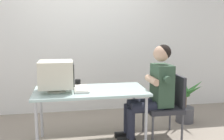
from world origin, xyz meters
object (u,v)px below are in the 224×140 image
at_px(desk, 91,94).
at_px(keyboard, 81,89).
at_px(crt_monitor, 56,75).
at_px(desk_mug, 78,83).
at_px(office_chair, 167,103).
at_px(person_seated, 154,88).
at_px(potted_plant, 185,104).

relative_size(desk, keyboard, 3.36).
xyz_separation_m(crt_monitor, desk_mug, (0.27, 0.25, -0.17)).
distance_m(desk, desk_mug, 0.31).
xyz_separation_m(office_chair, person_seated, (-0.20, 0.00, 0.22)).
xyz_separation_m(potted_plant, desk_mug, (-1.71, -0.24, 0.46)).
height_order(person_seated, desk_mug, person_seated).
relative_size(keyboard, desk_mug, 4.59).
relative_size(person_seated, potted_plant, 1.65).
bearing_deg(potted_plant, desk_mug, -172.00).
distance_m(crt_monitor, desk_mug, 0.41).
xyz_separation_m(keyboard, person_seated, (0.98, -0.01, -0.03)).
relative_size(office_chair, person_seated, 0.67).
distance_m(keyboard, office_chair, 1.20).
relative_size(crt_monitor, keyboard, 1.00).
xyz_separation_m(person_seated, desk_mug, (-1.01, 0.24, 0.06)).
bearing_deg(crt_monitor, keyboard, 5.67).
bearing_deg(keyboard, office_chair, -0.66).
height_order(desk, office_chair, office_chair).
bearing_deg(office_chair, crt_monitor, -179.36).
bearing_deg(keyboard, person_seated, -0.80).
relative_size(keyboard, potted_plant, 0.55).
bearing_deg(person_seated, keyboard, 179.20).
distance_m(keyboard, potted_plant, 1.80).
relative_size(crt_monitor, office_chair, 0.49).
bearing_deg(desk_mug, potted_plant, 8.00).
height_order(crt_monitor, potted_plant, crt_monitor).
height_order(desk, potted_plant, potted_plant).
xyz_separation_m(desk, potted_plant, (1.56, 0.49, -0.36)).
xyz_separation_m(desk, office_chair, (1.06, 0.01, -0.19)).
bearing_deg(crt_monitor, person_seated, 0.74).
bearing_deg(crt_monitor, office_chair, 0.64).
bearing_deg(office_chair, desk_mug, 168.90).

